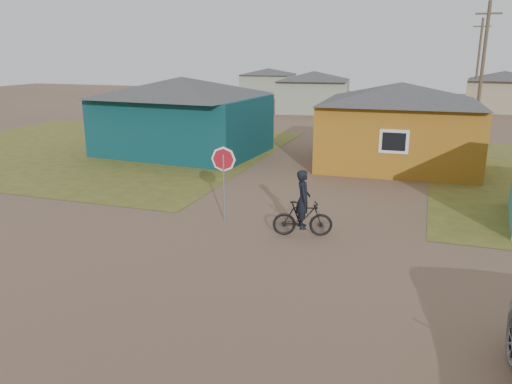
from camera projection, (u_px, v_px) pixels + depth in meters
ground at (248, 280)px, 11.90m from camera, size 120.00×120.00×0.00m
grass_nw at (92, 148)px, 28.09m from camera, size 20.00×18.00×0.00m
house_teal at (183, 114)px, 26.28m from camera, size 8.93×7.08×4.00m
house_yellow at (399, 123)px, 23.33m from camera, size 7.72×6.76×3.90m
house_pale_west at (314, 91)px, 44.23m from camera, size 7.04×6.15×3.60m
house_beige_east at (503, 91)px, 44.72m from camera, size 6.95×6.05×3.60m
house_pale_north at (268, 83)px, 57.67m from camera, size 6.28×5.81×3.40m
utility_pole_near at (482, 71)px, 28.79m from camera, size 1.40×0.20×8.00m
utility_pole_far at (478, 65)px, 43.06m from camera, size 1.40×0.20×8.00m
stop_sign at (224, 167)px, 15.54m from camera, size 0.76×0.28×2.42m
cyclist at (303, 212)px, 14.57m from camera, size 1.83×0.95×1.99m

